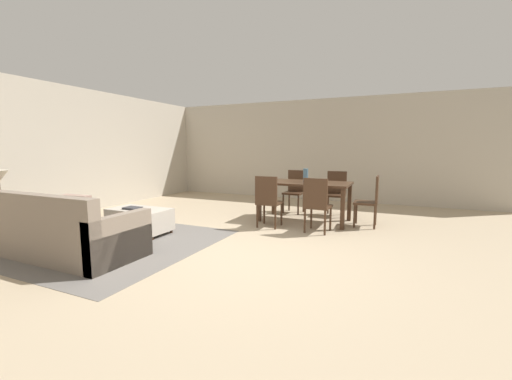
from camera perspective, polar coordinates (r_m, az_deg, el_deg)
The scene contains 15 objects.
ground_plane at distance 4.44m, azimuth -3.36°, elevation -11.03°, with size 10.80×10.80×0.00m, color tan.
wall_back at distance 8.94m, azimuth 11.79°, elevation 6.91°, with size 9.00×0.12×2.70m, color #BCB2A0.
wall_left at distance 7.73m, azimuth -32.64°, elevation 5.85°, with size 0.12×11.00×2.70m, color #BCB2A0.
area_rug at distance 5.38m, azimuth -24.79°, elevation -8.34°, with size 3.00×2.80×0.01m, color slate.
couch at distance 4.99m, azimuth -31.23°, elevation -6.58°, with size 2.16×0.93×0.86m.
ottoman_table at distance 5.68m, azimuth -19.82°, elevation -4.88°, with size 1.01×0.55×0.42m.
side_table at distance 6.16m, azimuth -38.23°, elevation -3.20°, with size 0.40×0.40×0.55m.
dining_table at distance 6.25m, azimuth 8.62°, elevation 0.57°, with size 1.69×0.89×0.76m.
dining_chair_near_left at distance 5.69m, azimuth 2.13°, elevation -1.52°, with size 0.41×0.41×0.92m.
dining_chair_near_right at distance 5.41m, azimuth 10.67°, elevation -2.10°, with size 0.42×0.42×0.92m.
dining_chair_far_left at distance 7.14m, azimuth 6.91°, elevation 0.24°, with size 0.42×0.42×0.92m.
dining_chair_far_right at distance 6.97m, azimuth 13.94°, elevation -0.09°, with size 0.42×0.42×0.92m.
dining_chair_head_east at distance 6.10m, azimuth 19.62°, elevation -1.35°, with size 0.41×0.41×0.92m.
vase_centerpiece at distance 6.19m, azimuth 8.75°, elevation 2.56°, with size 0.09×0.09×0.26m, color slate.
book_on_ottoman at distance 5.64m, azimuth -20.98°, elevation -3.00°, with size 0.26×0.20×0.03m, color #333338.
Camera 1 is at (1.97, -3.72, 1.40)m, focal length 22.66 mm.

